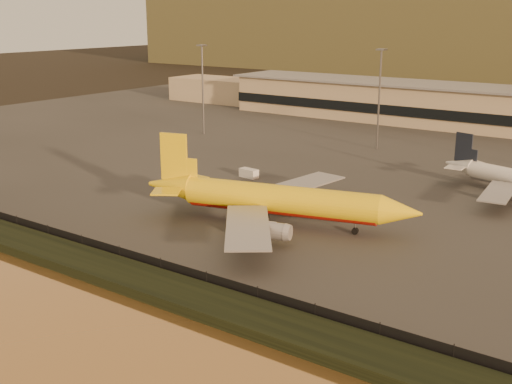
% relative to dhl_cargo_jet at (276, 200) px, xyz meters
% --- Properties ---
extents(ground, '(900.00, 900.00, 0.00)m').
position_rel_dhl_cargo_jet_xyz_m(ground, '(-2.93, -13.54, -4.45)').
color(ground, black).
rests_on(ground, ground).
extents(embankment, '(320.00, 7.00, 1.40)m').
position_rel_dhl_cargo_jet_xyz_m(embankment, '(-2.93, -30.54, -3.75)').
color(embankment, black).
rests_on(embankment, ground).
extents(tarmac, '(320.00, 220.00, 0.20)m').
position_rel_dhl_cargo_jet_xyz_m(tarmac, '(-2.93, 81.46, -4.35)').
color(tarmac, '#2D2D2D').
rests_on(tarmac, ground).
extents(perimeter_fence, '(300.00, 0.05, 2.20)m').
position_rel_dhl_cargo_jet_xyz_m(perimeter_fence, '(-2.93, -26.54, -3.15)').
color(perimeter_fence, black).
rests_on(perimeter_fence, tarmac).
extents(terminal_building, '(202.00, 25.00, 12.60)m').
position_rel_dhl_cargo_jet_xyz_m(terminal_building, '(-17.45, 112.01, 1.80)').
color(terminal_building, tan).
rests_on(terminal_building, tarmac).
extents(apron_light_masts, '(152.20, 12.20, 25.40)m').
position_rel_dhl_cargo_jet_xyz_m(apron_light_masts, '(12.07, 61.46, 11.26)').
color(apron_light_masts, slate).
rests_on(apron_light_masts, tarmac).
extents(dhl_cargo_jet, '(47.08, 45.17, 14.22)m').
position_rel_dhl_cargo_jet_xyz_m(dhl_cargo_jet, '(0.00, 0.00, 0.00)').
color(dhl_cargo_jet, yellow).
rests_on(dhl_cargo_jet, tarmac).
extents(gse_vehicle_yellow, '(4.33, 3.24, 1.78)m').
position_rel_dhl_cargo_jet_xyz_m(gse_vehicle_yellow, '(5.23, 10.43, -3.36)').
color(gse_vehicle_yellow, yellow).
rests_on(gse_vehicle_yellow, tarmac).
extents(gse_vehicle_white, '(4.39, 2.40, 1.89)m').
position_rel_dhl_cargo_jet_xyz_m(gse_vehicle_white, '(-22.31, 22.99, -3.30)').
color(gse_vehicle_white, silver).
rests_on(gse_vehicle_white, tarmac).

